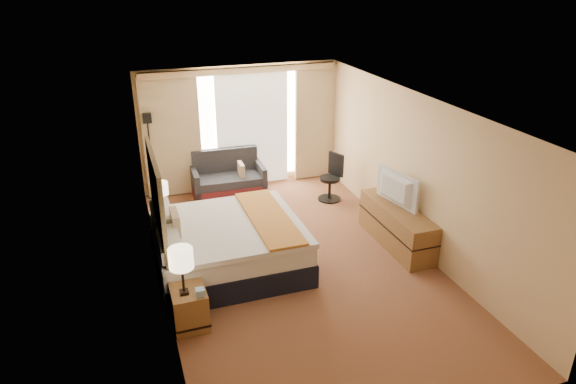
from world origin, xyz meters
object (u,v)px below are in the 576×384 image
object	(u,v)px
nightstand_left	(190,308)
media_dresser	(396,226)
desk_chair	(332,179)
nightstand_right	(167,226)
bed	(228,245)
floor_lamp	(149,139)
lamp_left	(181,259)
lamp_right	(161,189)
television	(393,189)
loveseat	(228,181)

from	to	relation	value
nightstand_left	media_dresser	size ratio (longest dim) A/B	0.31
nightstand_left	desk_chair	xyz separation A→B (m)	(3.41, 3.17, 0.16)
nightstand_right	bed	world-z (taller)	bed
nightstand_right	media_dresser	distance (m)	3.97
media_dresser	floor_lamp	xyz separation A→B (m)	(-3.73, 3.30, 0.94)
floor_lamp	lamp_left	distance (m)	4.41
media_dresser	lamp_left	world-z (taller)	lamp_left
nightstand_left	lamp_left	size ratio (longest dim) A/B	0.83
lamp_left	lamp_right	world-z (taller)	lamp_left
nightstand_left	lamp_right	bearing A→B (deg)	90.86
nightstand_right	lamp_right	bearing A→B (deg)	151.67
floor_lamp	lamp_left	world-z (taller)	floor_lamp
nightstand_left	media_dresser	bearing A→B (deg)	15.84
desk_chair	lamp_right	bearing A→B (deg)	166.45
bed	desk_chair	size ratio (longest dim) A/B	2.32
bed	television	xyz separation A→B (m)	(2.84, -0.07, 0.59)
lamp_left	nightstand_right	bearing A→B (deg)	88.77
nightstand_right	television	distance (m)	3.94
floor_lamp	desk_chair	size ratio (longest dim) A/B	1.88
nightstand_right	media_dresser	world-z (taller)	media_dresser
bed	floor_lamp	bearing A→B (deg)	105.20
lamp_left	bed	bearing A→B (deg)	56.76
nightstand_right	media_dresser	xyz separation A→B (m)	(3.70, -1.45, 0.07)
bed	television	size ratio (longest dim) A/B	2.25
loveseat	floor_lamp	distance (m)	1.80
nightstand_right	television	xyz separation A→B (m)	(3.65, -1.30, 0.71)
nightstand_left	media_dresser	distance (m)	3.85
nightstand_right	television	world-z (taller)	television
lamp_left	floor_lamp	bearing A→B (deg)	89.68
loveseat	lamp_left	bearing A→B (deg)	-108.37
nightstand_left	loveseat	distance (m)	4.35
television	media_dresser	bearing A→B (deg)	-171.33
nightstand_left	lamp_right	distance (m)	2.61
desk_chair	lamp_left	world-z (taller)	lamp_left
lamp_right	nightstand_left	bearing A→B (deg)	-89.14
floor_lamp	lamp_left	size ratio (longest dim) A/B	2.76
floor_lamp	nightstand_left	bearing A→B (deg)	-89.60
lamp_right	floor_lamp	bearing A→B (deg)	89.76
floor_lamp	television	world-z (taller)	floor_lamp
desk_chair	lamp_right	world-z (taller)	lamp_right
desk_chair	media_dresser	bearing A→B (deg)	-106.48
nightstand_right	media_dresser	size ratio (longest dim) A/B	0.31
bed	loveseat	bearing A→B (deg)	77.01
nightstand_right	lamp_right	xyz separation A→B (m)	(-0.04, 0.02, 0.69)
desk_chair	lamp_right	xyz separation A→B (m)	(-3.45, -0.65, 0.53)
lamp_right	television	distance (m)	3.92
floor_lamp	lamp_left	xyz separation A→B (m)	(-0.02, -4.40, -0.23)
bed	television	world-z (taller)	television
loveseat	lamp_right	world-z (taller)	lamp_right
lamp_right	desk_chair	bearing A→B (deg)	10.69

